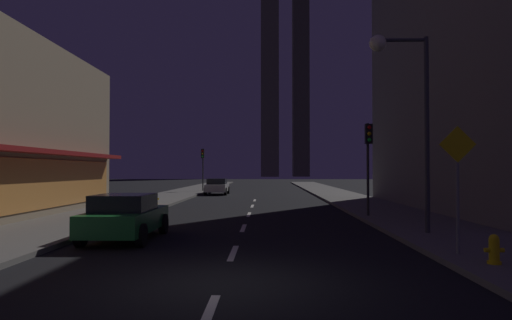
{
  "coord_description": "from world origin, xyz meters",
  "views": [
    {
      "loc": [
        0.9,
        -8.89,
        2.22
      ],
      "look_at": [
        0.0,
        28.1,
        3.03
      ],
      "focal_mm": 31.79,
      "sensor_mm": 36.0,
      "label": 1
    }
  ],
  "objects_px": {
    "car_parked_near": "(126,216)",
    "fire_hydrant_yellow_near": "(494,250)",
    "pedestrian_crossing_sign": "(458,178)",
    "traffic_light_near_right": "(368,148)",
    "traffic_light_far_left": "(203,160)",
    "car_parked_far": "(217,186)",
    "fire_hydrant_far_left": "(155,199)",
    "street_lamp_right": "(402,84)"
  },
  "relations": [
    {
      "from": "car_parked_far",
      "to": "pedestrian_crossing_sign",
      "type": "distance_m",
      "value": 30.92
    },
    {
      "from": "traffic_light_near_right",
      "to": "street_lamp_right",
      "type": "xyz_separation_m",
      "value": [
        -0.12,
        -5.51,
        1.87
      ]
    },
    {
      "from": "traffic_light_near_right",
      "to": "pedestrian_crossing_sign",
      "type": "distance_m",
      "value": 9.41
    },
    {
      "from": "fire_hydrant_yellow_near",
      "to": "traffic_light_near_right",
      "type": "bearing_deg",
      "value": 92.18
    },
    {
      "from": "traffic_light_near_right",
      "to": "car_parked_far",
      "type": "bearing_deg",
      "value": 114.3
    },
    {
      "from": "traffic_light_near_right",
      "to": "pedestrian_crossing_sign",
      "type": "xyz_separation_m",
      "value": [
        0.1,
        -9.33,
        -1.18
      ]
    },
    {
      "from": "car_parked_far",
      "to": "pedestrian_crossing_sign",
      "type": "xyz_separation_m",
      "value": [
        9.2,
        -29.49,
        1.28
      ]
    },
    {
      "from": "car_parked_far",
      "to": "traffic_light_far_left",
      "type": "relative_size",
      "value": 1.01
    },
    {
      "from": "car_parked_near",
      "to": "pedestrian_crossing_sign",
      "type": "height_order",
      "value": "pedestrian_crossing_sign"
    },
    {
      "from": "car_parked_near",
      "to": "pedestrian_crossing_sign",
      "type": "relative_size",
      "value": 1.34
    },
    {
      "from": "street_lamp_right",
      "to": "car_parked_far",
      "type": "bearing_deg",
      "value": 109.29
    },
    {
      "from": "traffic_light_far_left",
      "to": "fire_hydrant_far_left",
      "type": "bearing_deg",
      "value": -91.31
    },
    {
      "from": "car_parked_far",
      "to": "traffic_light_far_left",
      "type": "xyz_separation_m",
      "value": [
        -1.9,
        4.14,
        2.45
      ]
    },
    {
      "from": "street_lamp_right",
      "to": "pedestrian_crossing_sign",
      "type": "distance_m",
      "value": 4.9
    },
    {
      "from": "fire_hydrant_yellow_near",
      "to": "fire_hydrant_far_left",
      "type": "height_order",
      "value": "same"
    },
    {
      "from": "car_parked_near",
      "to": "traffic_light_near_right",
      "type": "height_order",
      "value": "traffic_light_near_right"
    },
    {
      "from": "traffic_light_near_right",
      "to": "traffic_light_far_left",
      "type": "relative_size",
      "value": 1.0
    },
    {
      "from": "car_parked_near",
      "to": "fire_hydrant_far_left",
      "type": "distance_m",
      "value": 13.34
    },
    {
      "from": "car_parked_far",
      "to": "street_lamp_right",
      "type": "relative_size",
      "value": 0.64
    },
    {
      "from": "traffic_light_far_left",
      "to": "pedestrian_crossing_sign",
      "type": "relative_size",
      "value": 1.33
    },
    {
      "from": "car_parked_near",
      "to": "street_lamp_right",
      "type": "distance_m",
      "value": 10.0
    },
    {
      "from": "car_parked_far",
      "to": "traffic_light_near_right",
      "type": "relative_size",
      "value": 1.01
    },
    {
      "from": "car_parked_near",
      "to": "fire_hydrant_yellow_near",
      "type": "relative_size",
      "value": 6.48
    },
    {
      "from": "car_parked_far",
      "to": "fire_hydrant_yellow_near",
      "type": "xyz_separation_m",
      "value": [
        9.5,
        -30.64,
        -0.29
      ]
    },
    {
      "from": "car_parked_far",
      "to": "pedestrian_crossing_sign",
      "type": "height_order",
      "value": "pedestrian_crossing_sign"
    },
    {
      "from": "traffic_light_near_right",
      "to": "street_lamp_right",
      "type": "relative_size",
      "value": 0.64
    },
    {
      "from": "pedestrian_crossing_sign",
      "to": "traffic_light_far_left",
      "type": "bearing_deg",
      "value": 108.27
    },
    {
      "from": "traffic_light_near_right",
      "to": "pedestrian_crossing_sign",
      "type": "relative_size",
      "value": 1.33
    },
    {
      "from": "car_parked_near",
      "to": "traffic_light_far_left",
      "type": "xyz_separation_m",
      "value": [
        -1.9,
        30.58,
        2.45
      ]
    },
    {
      "from": "car_parked_near",
      "to": "fire_hydrant_yellow_near",
      "type": "distance_m",
      "value": 10.39
    },
    {
      "from": "street_lamp_right",
      "to": "traffic_light_near_right",
      "type": "bearing_deg",
      "value": 88.75
    },
    {
      "from": "car_parked_near",
      "to": "fire_hydrant_yellow_near",
      "type": "bearing_deg",
      "value": -23.85
    },
    {
      "from": "fire_hydrant_yellow_near",
      "to": "traffic_light_near_right",
      "type": "height_order",
      "value": "traffic_light_near_right"
    },
    {
      "from": "fire_hydrant_far_left",
      "to": "traffic_light_near_right",
      "type": "relative_size",
      "value": 0.16
    },
    {
      "from": "car_parked_far",
      "to": "traffic_light_near_right",
      "type": "height_order",
      "value": "traffic_light_near_right"
    },
    {
      "from": "fire_hydrant_yellow_near",
      "to": "traffic_light_far_left",
      "type": "distance_m",
      "value": 36.71
    },
    {
      "from": "fire_hydrant_yellow_near",
      "to": "street_lamp_right",
      "type": "relative_size",
      "value": 0.1
    },
    {
      "from": "fire_hydrant_far_left",
      "to": "traffic_light_far_left",
      "type": "height_order",
      "value": "traffic_light_far_left"
    },
    {
      "from": "traffic_light_far_left",
      "to": "pedestrian_crossing_sign",
      "type": "height_order",
      "value": "traffic_light_far_left"
    },
    {
      "from": "car_parked_near",
      "to": "traffic_light_far_left",
      "type": "relative_size",
      "value": 1.01
    },
    {
      "from": "car_parked_near",
      "to": "fire_hydrant_yellow_near",
      "type": "xyz_separation_m",
      "value": [
        9.5,
        -4.2,
        -0.29
      ]
    },
    {
      "from": "fire_hydrant_yellow_near",
      "to": "traffic_light_far_left",
      "type": "bearing_deg",
      "value": 108.15
    }
  ]
}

